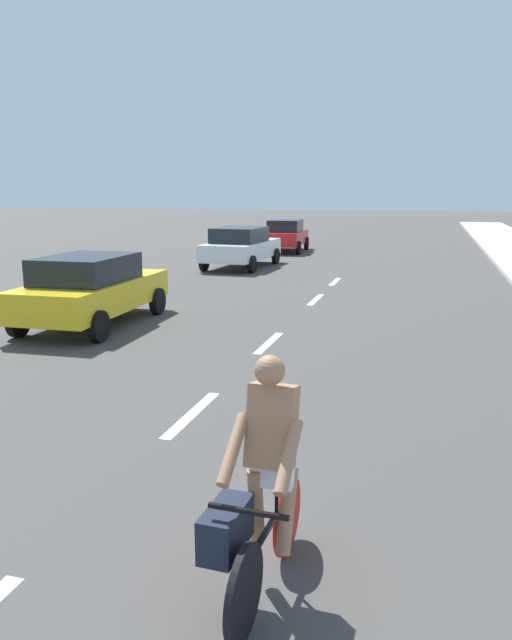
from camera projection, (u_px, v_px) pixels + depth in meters
name	position (u px, v px, depth m)	size (l,w,h in m)	color
ground_plane	(329.00, 287.00, 19.20)	(160.00, 160.00, 0.00)	#423F3D
lane_stripe_2	(192.00, 414.00, 8.26)	(0.16, 1.80, 0.01)	white
lane_stripe_3	(269.00, 343.00, 12.13)	(0.16, 1.80, 0.01)	white
lane_stripe_4	(315.00, 300.00, 16.96)	(0.16, 1.80, 0.01)	white
lane_stripe_5	(335.00, 282.00, 20.35)	(0.16, 1.80, 0.01)	white
cyclist	(261.00, 489.00, 4.43)	(0.63, 1.71, 1.82)	black
parked_car_yellow	(91.00, 288.00, 13.59)	(2.10, 4.38, 1.57)	gold
parked_car_white	(241.00, 246.00, 24.02)	(2.25, 4.60, 1.57)	white
parked_car_red	(286.00, 235.00, 30.32)	(2.04, 4.07, 1.57)	red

